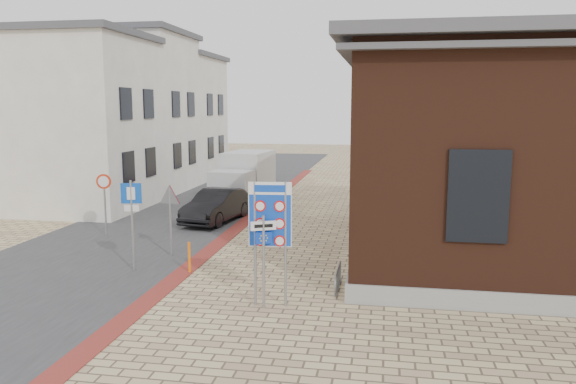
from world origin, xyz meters
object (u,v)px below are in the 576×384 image
Objects in this scene: border_sign at (270,217)px; bollard at (189,257)px; parking_sign at (132,209)px; essen_sign at (264,248)px; box_truck at (245,177)px; sedan at (217,206)px.

bollard is (-2.93, 2.30, -1.77)m from border_sign.
parking_sign is 2.22m from bollard.
bollard is at bearing 136.66° from border_sign.
box_truck is at bearing 81.43° from essen_sign.
sedan is 7.45m from bollard.
parking_sign is at bearing -82.60° from sedan.
bollard is (1.70, 0.11, -1.42)m from parking_sign.
sedan is at bearing 109.06° from border_sign.
bollard is (1.39, -12.10, -0.87)m from box_truck.
essen_sign is (-0.13, -0.20, -0.72)m from border_sign.
box_truck is 15.19m from essen_sign.
border_sign is 1.34× the size of essen_sign.
box_truck reaches higher than sedan.
essen_sign is 2.48× the size of bollard.
box_truck is 1.64× the size of border_sign.
box_truck is 12.21m from bollard.
bollard is (-2.80, 2.50, -1.05)m from essen_sign.
essen_sign is (4.20, -9.82, 0.82)m from sedan.
border_sign is 3.33× the size of bollard.
bollard is (1.40, -7.32, -0.23)m from sedan.
parking_sign is (-0.30, -7.42, 1.19)m from sedan.
essen_sign is at bearing -69.05° from box_truck.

